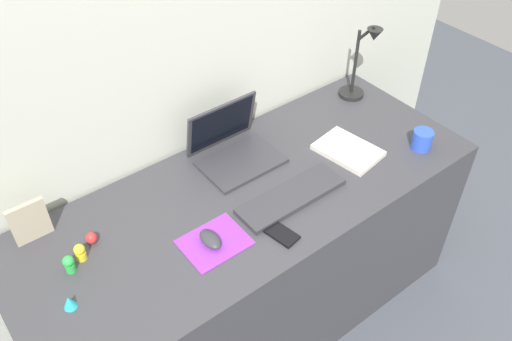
# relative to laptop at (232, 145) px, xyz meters

# --- Properties ---
(ground_plane) EXTENTS (6.00, 6.00, 0.00)m
(ground_plane) POSITION_rel_laptop_xyz_m (-0.07, -0.20, -0.79)
(ground_plane) COLOR #474C56
(back_wall) EXTENTS (2.94, 0.05, 1.51)m
(back_wall) POSITION_rel_laptop_xyz_m (-0.07, 0.18, -0.04)
(back_wall) COLOR beige
(back_wall) RESTS_ON ground_plane
(desk) EXTENTS (1.74, 0.69, 0.74)m
(desk) POSITION_rel_laptop_xyz_m (-0.07, -0.20, -0.42)
(desk) COLOR #38383D
(desk) RESTS_ON ground_plane
(laptop) EXTENTS (0.30, 0.25, 0.21)m
(laptop) POSITION_rel_laptop_xyz_m (0.00, 0.00, 0.00)
(laptop) COLOR #333338
(laptop) RESTS_ON desk
(keyboard) EXTENTS (0.41, 0.13, 0.02)m
(keyboard) POSITION_rel_laptop_xyz_m (0.03, -0.32, -0.04)
(keyboard) COLOR #333338
(keyboard) RESTS_ON desk
(mousepad) EXTENTS (0.21, 0.17, 0.00)m
(mousepad) POSITION_rel_laptop_xyz_m (-0.30, -0.32, -0.05)
(mousepad) COLOR purple
(mousepad) RESTS_ON desk
(mouse) EXTENTS (0.06, 0.10, 0.03)m
(mouse) POSITION_rel_laptop_xyz_m (-0.31, -0.31, -0.03)
(mouse) COLOR #333338
(mouse) RESTS_ON mousepad
(cell_phone) EXTENTS (0.09, 0.14, 0.01)m
(cell_phone) POSITION_rel_laptop_xyz_m (-0.11, -0.42, -0.05)
(cell_phone) COLOR black
(cell_phone) RESTS_ON desk
(desk_lamp) EXTENTS (0.11, 0.16, 0.36)m
(desk_lamp) POSITION_rel_laptop_xyz_m (0.66, -0.01, 0.11)
(desk_lamp) COLOR black
(desk_lamp) RESTS_ON desk
(notebook_pad) EXTENTS (0.21, 0.26, 0.02)m
(notebook_pad) POSITION_rel_laptop_xyz_m (0.37, -0.26, -0.04)
(notebook_pad) COLOR silver
(notebook_pad) RESTS_ON desk
(picture_frame) EXTENTS (0.12, 0.02, 0.15)m
(picture_frame) POSITION_rel_laptop_xyz_m (-0.75, 0.06, 0.02)
(picture_frame) COLOR #B2A58C
(picture_frame) RESTS_ON desk
(coffee_mug) EXTENTS (0.08, 0.08, 0.08)m
(coffee_mug) POSITION_rel_laptop_xyz_m (0.61, -0.41, -0.01)
(coffee_mug) COLOR blue
(coffee_mug) RESTS_ON desk
(toy_figurine_yellow) EXTENTS (0.04, 0.04, 0.06)m
(toy_figurine_yellow) POSITION_rel_laptop_xyz_m (-0.67, -0.12, -0.02)
(toy_figurine_yellow) COLOR yellow
(toy_figurine_yellow) RESTS_ON desk
(toy_figurine_red) EXTENTS (0.04, 0.04, 0.04)m
(toy_figurine_red) POSITION_rel_laptop_xyz_m (-0.61, -0.08, -0.03)
(toy_figurine_red) COLOR red
(toy_figurine_red) RESTS_ON desk
(toy_figurine_cyan) EXTENTS (0.04, 0.04, 0.04)m
(toy_figurine_cyan) POSITION_rel_laptop_xyz_m (-0.77, -0.26, -0.03)
(toy_figurine_cyan) COLOR #28B7CC
(toy_figurine_cyan) RESTS_ON desk
(toy_figurine_green) EXTENTS (0.04, 0.04, 0.06)m
(toy_figurine_green) POSITION_rel_laptop_xyz_m (-0.72, -0.14, -0.02)
(toy_figurine_green) COLOR green
(toy_figurine_green) RESTS_ON desk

